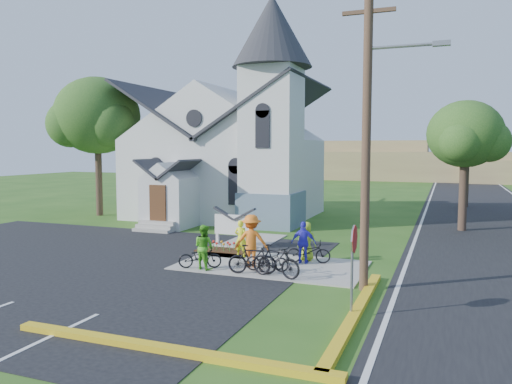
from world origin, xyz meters
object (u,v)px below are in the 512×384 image
at_px(church_sign, 234,225).
at_px(bike_3, 276,261).
at_px(utility_pole, 369,118).
at_px(stop_sign, 354,251).
at_px(cyclist_0, 241,238).
at_px(bike_4, 308,252).
at_px(cyclist_2, 304,242).
at_px(bike_0, 200,257).
at_px(bike_2, 267,260).
at_px(cyclist_1, 204,247).
at_px(cyclist_4, 307,241).
at_px(cyclist_3, 251,241).
at_px(bike_1, 252,259).

bearing_deg(church_sign, bike_3, -51.83).
distance_m(utility_pole, stop_sign, 4.52).
relative_size(cyclist_0, bike_4, 0.89).
bearing_deg(utility_pole, cyclist_2, 136.02).
bearing_deg(cyclist_2, bike_0, 26.80).
height_order(church_sign, bike_4, church_sign).
distance_m(church_sign, bike_2, 4.75).
bearing_deg(cyclist_1, utility_pole, -165.95).
height_order(cyclist_2, cyclist_4, cyclist_2).
distance_m(cyclist_0, bike_2, 2.63).
xyz_separation_m(church_sign, bike_0, (0.41, -4.14, -0.56)).
bearing_deg(bike_3, stop_sign, -121.14).
distance_m(church_sign, cyclist_1, 4.27).
bearing_deg(cyclist_1, bike_2, -148.95).
xyz_separation_m(utility_pole, cyclist_3, (-4.45, 1.42, -4.37)).
xyz_separation_m(stop_sign, cyclist_1, (-6.02, 3.18, -0.91)).
bearing_deg(bike_0, bike_3, -118.83).
relative_size(cyclist_1, bike_3, 0.88).
relative_size(stop_sign, cyclist_4, 1.61).
relative_size(utility_pole, bike_2, 6.35).
bearing_deg(bike_2, bike_4, -37.99).
distance_m(cyclist_3, cyclist_4, 2.43).
distance_m(cyclist_2, bike_2, 1.96).
height_order(cyclist_1, bike_3, cyclist_1).
bearing_deg(utility_pole, cyclist_4, 131.27).
bearing_deg(stop_sign, bike_3, 136.63).
height_order(cyclist_1, cyclist_3, cyclist_3).
bearing_deg(bike_1, stop_sign, -141.29).
xyz_separation_m(cyclist_1, cyclist_2, (3.16, 2.21, -0.01)).
bearing_deg(bike_3, cyclist_3, 62.37).
xyz_separation_m(church_sign, cyclist_3, (2.12, -3.28, 0.01)).
bearing_deg(bike_0, cyclist_0, -40.48).
relative_size(church_sign, bike_4, 1.30).
xyz_separation_m(cyclist_3, bike_3, (1.34, -1.12, -0.42)).
bearing_deg(bike_0, stop_sign, -141.64).
bearing_deg(bike_3, cyclist_0, 55.07).
relative_size(cyclist_4, bike_4, 0.91).
relative_size(cyclist_2, bike_4, 0.95).
bearing_deg(cyclist_3, cyclist_2, -158.86).
distance_m(stop_sign, cyclist_4, 6.63).
bearing_deg(utility_pole, bike_1, 173.88).
xyz_separation_m(church_sign, cyclist_4, (3.76, -1.50, -0.21)).
distance_m(utility_pole, cyclist_2, 5.97).
bearing_deg(cyclist_0, stop_sign, 136.49).
relative_size(utility_pole, bike_1, 5.77).
height_order(utility_pole, bike_2, utility_pole).
relative_size(church_sign, cyclist_2, 1.36).
bearing_deg(cyclist_1, cyclist_2, -126.40).
xyz_separation_m(cyclist_2, bike_4, (0.17, 0.10, -0.36)).
distance_m(utility_pole, cyclist_0, 7.70).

